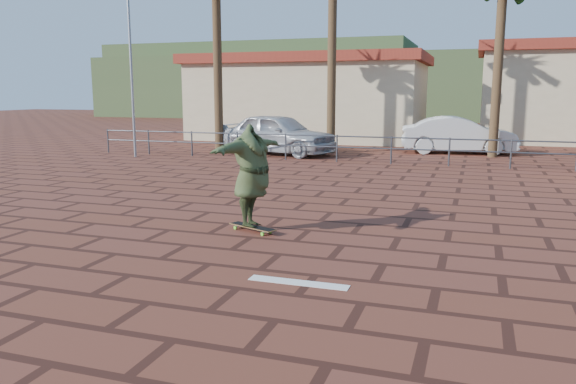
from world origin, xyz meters
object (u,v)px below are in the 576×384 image
(car_white, at_px, (458,135))
(longboard, at_px, (252,227))
(skateboarder, at_px, (252,176))
(car_silver, at_px, (278,134))

(car_white, bearing_deg, longboard, 160.79)
(skateboarder, xyz_separation_m, car_silver, (-3.96, 12.51, -0.20))
(car_silver, height_order, car_white, car_silver)
(car_white, bearing_deg, skateboarder, 160.79)
(longboard, relative_size, skateboarder, 0.45)
(longboard, xyz_separation_m, car_white, (3.11, 15.26, 0.69))
(longboard, distance_m, car_white, 15.58)
(skateboarder, height_order, car_white, skateboarder)
(car_silver, relative_size, car_white, 1.06)
(longboard, relative_size, car_white, 0.22)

